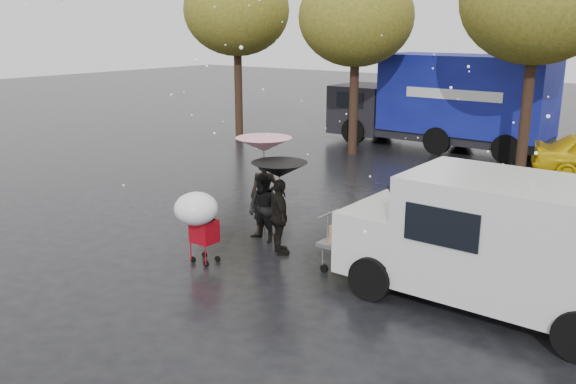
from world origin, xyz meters
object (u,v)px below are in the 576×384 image
Objects in this scene: person_pink at (264,197)px; blue_truck at (444,102)px; person_black at (280,217)px; vendor_cart at (365,239)px; shopping_cart at (198,212)px; white_van at (501,241)px.

person_pink is 0.21× the size of blue_truck.
person_black is 1.03× the size of vendor_cart.
blue_truck is (-1.95, 12.46, 0.98)m from person_black.
blue_truck is at bearing -41.11° from person_black.
shopping_cart is 0.18× the size of blue_truck.
blue_truck is (-1.08, 13.88, 0.69)m from shopping_cart.
blue_truck reaches higher than person_black.
person_black is 12.65m from blue_truck.
vendor_cart is (1.97, 0.03, -0.06)m from person_black.
person_black is at bearing 58.50° from shopping_cart.
shopping_cart is at bearing -108.52° from person_pink.
white_van reaches higher than person_black.
white_van is 13.80m from blue_truck.
vendor_cart is 3.21m from shopping_cart.
person_black is 1.70m from shopping_cart.
shopping_cart reaches higher than vendor_cart.
person_pink is 3.07m from vendor_cart.
vendor_cart is at bearing -35.75° from person_pink.
person_pink is at bearing 174.22° from white_van.
blue_truck reaches higher than shopping_cart.
blue_truck is at bearing 107.53° from vendor_cart.
white_van is (5.25, 1.63, 0.10)m from shopping_cart.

